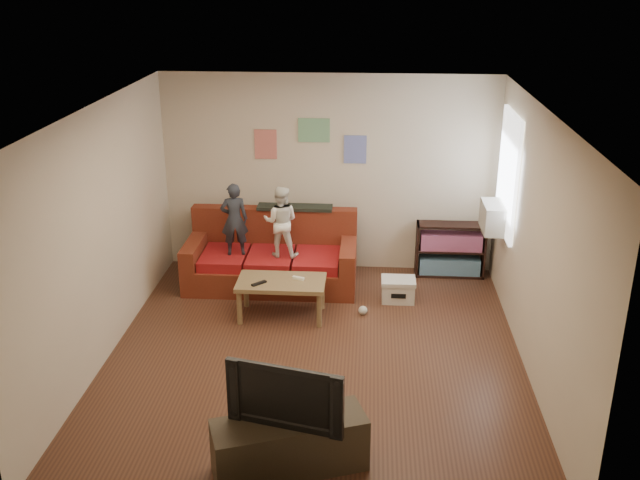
# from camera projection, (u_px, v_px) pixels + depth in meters

# --- Properties ---
(room_shell) EXTENTS (4.52, 5.02, 2.72)m
(room_shell) POSITION_uv_depth(u_px,v_px,m) (315.00, 241.00, 7.32)
(room_shell) COLOR #533021
(room_shell) RESTS_ON ground
(sofa) EXTENTS (2.23, 1.03, 0.98)m
(sofa) POSITION_uv_depth(u_px,v_px,m) (272.00, 260.00, 9.49)
(sofa) COLOR maroon
(sofa) RESTS_ON ground
(child_a) EXTENTS (0.39, 0.30, 0.96)m
(child_a) POSITION_uv_depth(u_px,v_px,m) (234.00, 219.00, 9.13)
(child_a) COLOR #252A34
(child_a) RESTS_ON sofa
(child_b) EXTENTS (0.47, 0.37, 0.93)m
(child_b) POSITION_uv_depth(u_px,v_px,m) (281.00, 222.00, 9.09)
(child_b) COLOR white
(child_b) RESTS_ON sofa
(coffee_table) EXTENTS (1.05, 0.58, 0.47)m
(coffee_table) POSITION_uv_depth(u_px,v_px,m) (281.00, 286.00, 8.54)
(coffee_table) COLOR olive
(coffee_table) RESTS_ON ground
(remote) EXTENTS (0.17, 0.17, 0.02)m
(remote) POSITION_uv_depth(u_px,v_px,m) (259.00, 283.00, 8.41)
(remote) COLOR black
(remote) RESTS_ON coffee_table
(game_controller) EXTENTS (0.15, 0.09, 0.03)m
(game_controller) POSITION_uv_depth(u_px,v_px,m) (298.00, 278.00, 8.54)
(game_controller) COLOR white
(game_controller) RESTS_ON coffee_table
(bookshelf) EXTENTS (0.93, 0.28, 0.75)m
(bookshelf) POSITION_uv_depth(u_px,v_px,m) (450.00, 252.00, 9.72)
(bookshelf) COLOR black
(bookshelf) RESTS_ON ground
(window) EXTENTS (0.04, 1.08, 1.48)m
(window) POSITION_uv_depth(u_px,v_px,m) (508.00, 174.00, 8.60)
(window) COLOR white
(window) RESTS_ON room_shell
(ac_unit) EXTENTS (0.28, 0.55, 0.35)m
(ac_unit) POSITION_uv_depth(u_px,v_px,m) (494.00, 217.00, 8.81)
(ac_unit) COLOR #B7B2A3
(ac_unit) RESTS_ON window
(artwork_left) EXTENTS (0.30, 0.01, 0.40)m
(artwork_left) POSITION_uv_depth(u_px,v_px,m) (266.00, 144.00, 9.54)
(artwork_left) COLOR #D87266
(artwork_left) RESTS_ON room_shell
(artwork_center) EXTENTS (0.42, 0.01, 0.32)m
(artwork_center) POSITION_uv_depth(u_px,v_px,m) (314.00, 130.00, 9.43)
(artwork_center) COLOR #72B27F
(artwork_center) RESTS_ON room_shell
(artwork_right) EXTENTS (0.30, 0.01, 0.38)m
(artwork_right) POSITION_uv_depth(u_px,v_px,m) (355.00, 149.00, 9.48)
(artwork_right) COLOR #727FCC
(artwork_right) RESTS_ON room_shell
(file_box) EXTENTS (0.43, 0.33, 0.30)m
(file_box) POSITION_uv_depth(u_px,v_px,m) (398.00, 290.00, 9.04)
(file_box) COLOR silver
(file_box) RESTS_ON ground
(tv_stand) EXTENTS (1.36, 0.84, 0.48)m
(tv_stand) POSITION_uv_depth(u_px,v_px,m) (290.00, 445.00, 5.98)
(tv_stand) COLOR #3B3124
(tv_stand) RESTS_ON ground
(television) EXTENTS (0.99, 0.36, 0.57)m
(television) POSITION_uv_depth(u_px,v_px,m) (289.00, 392.00, 5.79)
(television) COLOR black
(television) RESTS_ON tv_stand
(tissue) EXTENTS (0.11, 0.11, 0.11)m
(tissue) POSITION_uv_depth(u_px,v_px,m) (363.00, 310.00, 8.70)
(tissue) COLOR silver
(tissue) RESTS_ON ground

